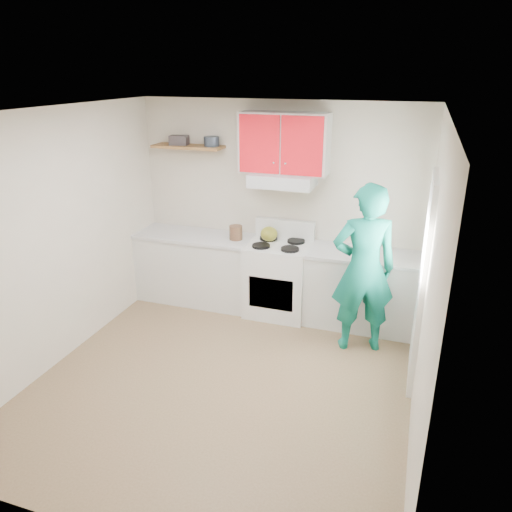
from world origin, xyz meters
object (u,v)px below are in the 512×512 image
(tin, at_px, (212,141))
(kettle, at_px, (269,234))
(stove, at_px, (278,279))
(person, at_px, (364,269))
(crock, at_px, (236,233))

(tin, distance_m, kettle, 1.34)
(stove, bearing_deg, person, -25.16)
(crock, relative_size, person, 0.11)
(tin, bearing_deg, kettle, -7.47)
(crock, bearing_deg, kettle, 11.38)
(stove, relative_size, person, 0.49)
(kettle, xyz_separation_m, crock, (-0.41, -0.08, -0.01))
(stove, height_order, crock, crock)
(stove, distance_m, crock, 0.78)
(kettle, xyz_separation_m, person, (1.24, -0.61, -0.07))
(tin, xyz_separation_m, crock, (0.37, -0.18, -1.10))
(kettle, bearing_deg, stove, -23.75)
(person, bearing_deg, stove, -43.00)
(stove, distance_m, tin, 1.90)
(tin, relative_size, crock, 0.96)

